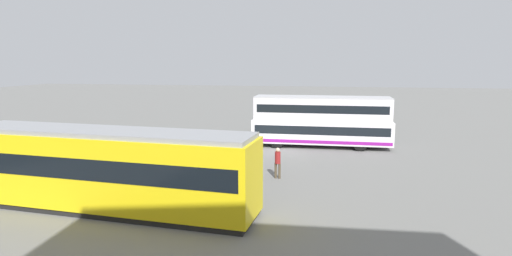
% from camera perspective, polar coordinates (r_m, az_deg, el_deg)
% --- Properties ---
extents(ground_plane, '(160.00, 160.00, 0.00)m').
position_cam_1_polar(ground_plane, '(30.45, 2.68, -3.06)').
color(ground_plane, slate).
extents(double_decker_bus, '(10.52, 2.63, 3.89)m').
position_cam_1_polar(double_decker_bus, '(31.58, 9.13, 0.93)').
color(double_decker_bus, silver).
rests_on(double_decker_bus, ground).
extents(tram_yellow, '(13.71, 3.73, 3.60)m').
position_cam_1_polar(tram_yellow, '(19.10, -20.24, -5.35)').
color(tram_yellow, yellow).
rests_on(tram_yellow, ground).
extents(pedestrian_near_railing, '(0.39, 0.39, 1.68)m').
position_cam_1_polar(pedestrian_near_railing, '(28.51, -9.78, -2.05)').
color(pedestrian_near_railing, '#4C3F2D').
rests_on(pedestrian_near_railing, ground).
extents(pedestrian_crossing, '(0.36, 0.34, 1.76)m').
position_cam_1_polar(pedestrian_crossing, '(22.89, 3.05, -4.60)').
color(pedestrian_crossing, '#4C3F2D').
rests_on(pedestrian_crossing, ground).
extents(pedestrian_railing, '(8.83, 1.27, 1.08)m').
position_cam_1_polar(pedestrian_railing, '(26.16, -8.60, -3.54)').
color(pedestrian_railing, gray).
rests_on(pedestrian_railing, ground).
extents(info_sign, '(1.14, 0.37, 2.45)m').
position_cam_1_polar(info_sign, '(27.29, -16.99, -1.23)').
color(info_sign, slate).
rests_on(info_sign, ground).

